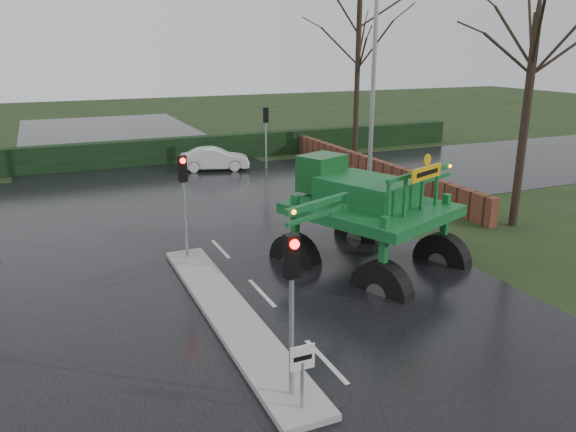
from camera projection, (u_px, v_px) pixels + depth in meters
name	position (u px, v px, depth m)	size (l,w,h in m)	color
ground	(326.00, 362.00, 12.66)	(140.00, 140.00, 0.00)	black
road_main	(205.00, 233.00, 21.41)	(14.00, 80.00, 0.02)	black
road_cross	(170.00, 196.00, 26.67)	(80.00, 12.00, 0.02)	black
median_island	(229.00, 314.00, 14.76)	(1.20, 10.00, 0.16)	gray
hedge_row	(140.00, 153.00, 33.46)	(44.00, 0.90, 1.50)	black
brick_wall	(361.00, 166.00, 30.55)	(0.40, 20.00, 1.20)	#592D1E
keep_left_sign	(302.00, 367.00, 10.54)	(0.50, 0.07, 1.35)	gray
traffic_signal_near	(292.00, 282.00, 10.52)	(0.26, 0.33, 3.52)	gray
traffic_signal_mid	(183.00, 184.00, 17.97)	(0.26, 0.33, 3.52)	gray
traffic_signal_far	(266.00, 124.00, 31.94)	(0.26, 0.33, 3.52)	gray
street_light_right	(368.00, 66.00, 24.59)	(3.85, 0.30, 10.00)	gray
tree_right_near	(529.00, 92.00, 20.85)	(5.60, 5.60, 9.64)	black
tree_right_far	(358.00, 52.00, 34.18)	(7.00, 7.00, 12.05)	black
crop_sprayer	(379.00, 216.00, 15.73)	(8.03, 6.45, 4.81)	black
white_sedan	(215.00, 170.00, 32.25)	(1.36, 3.90, 1.28)	white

